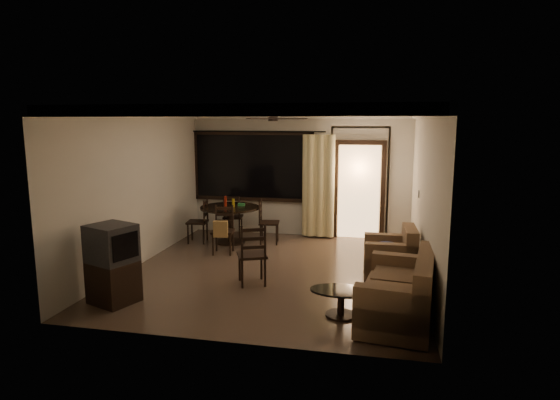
% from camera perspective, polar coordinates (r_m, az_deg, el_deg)
% --- Properties ---
extents(ground, '(5.50, 5.50, 0.00)m').
position_cam_1_polar(ground, '(8.35, -0.81, -8.63)').
color(ground, '#7F6651').
rests_on(ground, ground).
extents(room_shell, '(5.50, 6.70, 5.50)m').
position_cam_1_polar(room_shell, '(9.61, 4.96, 4.90)').
color(room_shell, beige).
rests_on(room_shell, ground).
extents(dining_table, '(1.27, 1.27, 1.01)m').
position_cam_1_polar(dining_table, '(10.15, -6.11, -1.74)').
color(dining_table, black).
rests_on(dining_table, ground).
extents(dining_chair_west, '(0.48, 0.48, 0.95)m').
position_cam_1_polar(dining_chair_west, '(10.34, -9.94, -3.57)').
color(dining_chair_west, black).
rests_on(dining_chair_west, ground).
extents(dining_chair_east, '(0.48, 0.48, 0.95)m').
position_cam_1_polar(dining_chair_east, '(10.11, -1.40, -3.72)').
color(dining_chair_east, black).
rests_on(dining_chair_east, ground).
extents(dining_chair_south, '(0.48, 0.52, 0.95)m').
position_cam_1_polar(dining_chair_south, '(9.39, -6.97, -4.69)').
color(dining_chair_south, black).
rests_on(dining_chair_south, ground).
extents(dining_chair_north, '(0.48, 0.48, 0.95)m').
position_cam_1_polar(dining_chair_north, '(10.78, -5.73, -2.94)').
color(dining_chair_north, black).
rests_on(dining_chair_north, ground).
extents(tv_cabinet, '(0.75, 0.72, 1.16)m').
position_cam_1_polar(tv_cabinet, '(7.22, -19.72, -7.32)').
color(tv_cabinet, black).
rests_on(tv_cabinet, ground).
extents(sofa, '(1.09, 1.76, 0.89)m').
position_cam_1_polar(sofa, '(6.47, 14.66, -11.13)').
color(sofa, '#43291F').
rests_on(sofa, ground).
extents(armchair, '(0.87, 0.87, 0.85)m').
position_cam_1_polar(armchair, '(8.16, 13.58, -6.76)').
color(armchair, '#43291F').
rests_on(armchair, ground).
extents(coffee_table, '(0.84, 0.51, 0.37)m').
position_cam_1_polar(coffee_table, '(6.50, 7.45, -11.82)').
color(coffee_table, black).
rests_on(coffee_table, ground).
extents(side_chair, '(0.59, 0.59, 1.02)m').
position_cam_1_polar(side_chair, '(7.63, -3.41, -8.03)').
color(side_chair, black).
rests_on(side_chair, ground).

